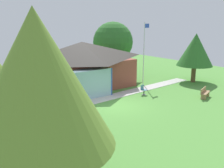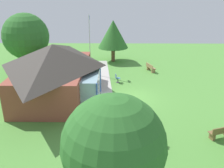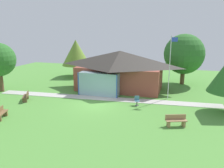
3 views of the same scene
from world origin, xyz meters
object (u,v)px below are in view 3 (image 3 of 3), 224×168
Objects in this scene: bench_front_left at (1,114)px; bench_lawn_far_right at (176,121)px; patio_chair_lawn_spare at (137,101)px; flagpole at (170,65)px; pavilion at (119,69)px; tree_behind_pavilion_left at (76,53)px; tree_behind_pavilion_right at (184,54)px; bench_mid_left at (26,97)px.

bench_front_left is 1.00× the size of bench_lawn_far_right.
patio_chair_lawn_spare is at bearing 104.57° from bench_front_left.
flagpole reaches higher than bench_front_left.
pavilion is at bearing -73.39° from bench_lawn_far_right.
pavilion is 1.94× the size of tree_behind_pavilion_left.
pavilion is 6.24m from flagpole.
flagpole is 0.99× the size of tree_behind_pavilion_right.
bench_front_left is (-12.07, -9.01, -2.98)m from flagpole.
flagpole is 7.22m from bench_lawn_far_right.
tree_behind_pavilion_right is at bearing -125.64° from patio_chair_lawn_spare.
tree_behind_pavilion_right is (1.30, 6.97, 0.38)m from flagpole.
tree_behind_pavilion_left is (-10.93, 10.23, 3.04)m from patio_chair_lawn_spare.
flagpole is 3.95× the size of bench_front_left.
bench_lawn_far_right is at bearing 82.26° from bench_front_left.
flagpole is 1.16× the size of tree_behind_pavilion_left.
bench_mid_left is 12.42m from tree_behind_pavilion_left.
tree_behind_pavilion_right reaches higher than patio_chair_lawn_spare.
tree_behind_pavilion_right reaches higher than bench_front_left.
flagpole is 15.35m from bench_front_left.
tree_behind_pavilion_left is at bearing 146.71° from pavilion.
flagpole is at bearing -28.74° from tree_behind_pavilion_left.
bench_mid_left is 10.69m from patio_chair_lawn_spare.
pavilion is at bearing 131.96° from bench_front_left.
bench_lawn_far_right is 14.18m from bench_mid_left.
tree_behind_pavilion_left reaches higher than patio_chair_lawn_spare.
tree_behind_pavilion_right is at bearing 121.48° from bench_front_left.
bench_front_left and bench_lawn_far_right have the same top height.
patio_chair_lawn_spare reaches higher than bench_front_left.
bench_lawn_far_right is 0.29× the size of tree_behind_pavilion_left.
tree_behind_pavilion_right is at bearing 79.45° from flagpole.
bench_lawn_far_right is (12.99, 2.49, 0.00)m from bench_front_left.
tree_behind_pavilion_right is (13.37, 15.98, 3.36)m from bench_front_left.
bench_mid_left is at bearing -28.06° from bench_lawn_far_right.
tree_behind_pavilion_left is 0.85× the size of tree_behind_pavilion_right.
pavilion is 11.17m from bench_lawn_far_right.
pavilion is at bearing 158.21° from flagpole.
patio_chair_lawn_spare is (-3.52, 3.70, 0.01)m from bench_lawn_far_right.
bench_front_left is at bearing 19.26° from patio_chair_lawn_spare.
tree_behind_pavilion_left reaches higher than bench_front_left.
bench_mid_left is 1.77× the size of patio_chair_lawn_spare.
flagpole is at bearing -21.79° from pavilion.
tree_behind_pavilion_left is at bearing 178.28° from tree_behind_pavilion_right.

